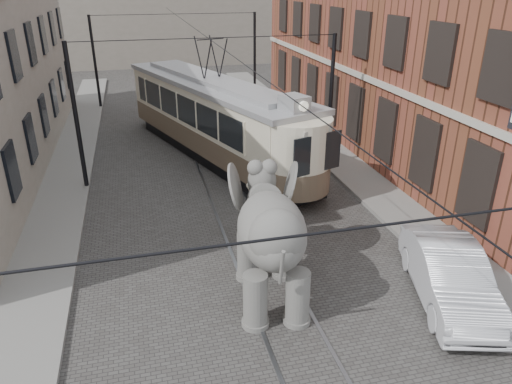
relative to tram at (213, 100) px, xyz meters
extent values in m
plane|color=#42403D|center=(-0.31, -8.70, -2.83)|extent=(120.00, 120.00, 0.00)
cube|color=slate|center=(5.69, -8.70, -2.75)|extent=(2.00, 60.00, 0.15)
cube|color=slate|center=(-6.81, -8.70, -2.75)|extent=(2.00, 60.00, 0.15)
cube|color=brown|center=(10.69, 0.30, 3.17)|extent=(8.00, 26.00, 12.00)
imported|color=silver|center=(4.24, -13.10, -2.05)|extent=(2.92, 4.98, 1.55)
camera|label=1|loc=(-3.52, -22.40, 5.33)|focal=33.61mm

